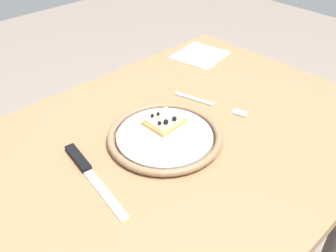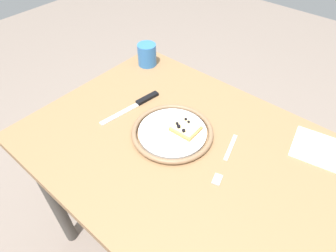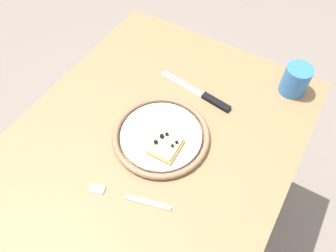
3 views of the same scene
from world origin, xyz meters
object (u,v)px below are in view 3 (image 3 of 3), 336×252
object	(u,v)px
knife	(207,97)
fork	(129,197)
dining_table	(148,167)
plate	(161,136)
cup	(296,80)
pizza_slice_near	(166,146)

from	to	relation	value
knife	fork	world-z (taller)	knife
dining_table	knife	bearing A→B (deg)	-14.11
plate	cup	world-z (taller)	cup
knife	plate	bearing A→B (deg)	167.15
cup	pizza_slice_near	bearing A→B (deg)	149.77
pizza_slice_near	knife	size ratio (longest dim) A/B	0.35
dining_table	cup	bearing A→B (deg)	-33.95
plate	pizza_slice_near	distance (m)	0.04
knife	cup	world-z (taller)	cup
plate	cup	xyz separation A→B (m)	(0.34, -0.24, 0.04)
knife	cup	bearing A→B (deg)	-52.58
plate	cup	distance (m)	0.42
plate	fork	world-z (taller)	plate
pizza_slice_near	fork	size ratio (longest dim) A/B	0.42
cup	fork	bearing A→B (deg)	157.11
fork	dining_table	bearing A→B (deg)	16.16
dining_table	knife	world-z (taller)	knife
plate	knife	size ratio (longest dim) A/B	1.07
knife	fork	bearing A→B (deg)	177.08
dining_table	pizza_slice_near	size ratio (longest dim) A/B	11.31
fork	cup	distance (m)	0.57
pizza_slice_near	knife	xyz separation A→B (m)	(0.21, -0.01, -0.02)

